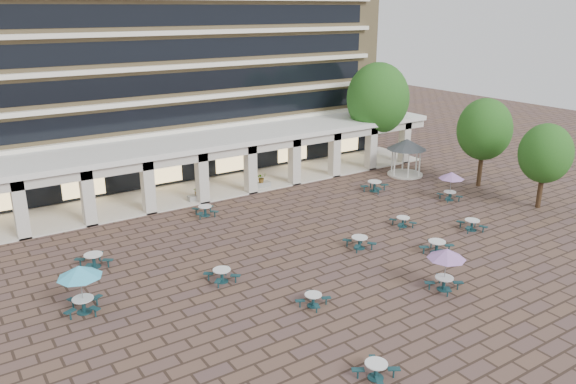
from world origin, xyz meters
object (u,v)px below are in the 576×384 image
object	(u,v)px
picnic_table_3	(472,224)
gazebo	(407,148)
planter_left	(197,196)
picnic_table_2	(437,246)
planter_right	(261,182)
picnic_table_0	(376,369)

from	to	relation	value
picnic_table_3	gazebo	distance (m)	13.24
picnic_table_3	gazebo	world-z (taller)	gazebo
picnic_table_3	planter_left	distance (m)	20.17
picnic_table_2	planter_right	xyz separation A→B (m)	(-2.29, 16.84, 0.09)
picnic_table_0	planter_left	bearing A→B (deg)	68.88
gazebo	planter_left	bearing A→B (deg)	168.47
picnic_table_3	planter_right	xyz separation A→B (m)	(-7.05, 15.59, 0.11)
picnic_table_2	picnic_table_3	distance (m)	4.92
picnic_table_0	picnic_table_3	world-z (taller)	picnic_table_3
planter_right	picnic_table_2	bearing A→B (deg)	-82.26
gazebo	planter_left	world-z (taller)	gazebo
picnic_table_2	gazebo	size ratio (longest dim) A/B	0.61
picnic_table_0	gazebo	distance (m)	29.58
picnic_table_2	picnic_table_3	size ratio (longest dim) A/B	1.04
picnic_table_2	picnic_table_3	bearing A→B (deg)	-5.73
planter_left	planter_right	bearing A→B (deg)	0.00
picnic_table_0	planter_right	size ratio (longest dim) A/B	1.21
picnic_table_3	planter_left	size ratio (longest dim) A/B	1.34
planter_left	picnic_table_0	bearing A→B (deg)	-97.63
picnic_table_0	gazebo	world-z (taller)	gazebo
picnic_table_0	picnic_table_3	distance (m)	18.02
picnic_table_0	planter_left	distance (m)	24.11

